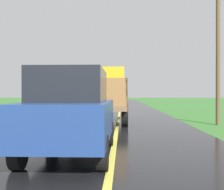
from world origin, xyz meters
name	(u,v)px	position (x,y,z in m)	size (l,w,h in m)	color
ground_plane	(112,165)	(0.00, 0.00, 0.00)	(200.00, 200.00, 0.00)	#3D7A33
road_surface	(112,163)	(0.00, 0.00, 0.04)	(6.40, 120.00, 0.08)	black
centre_line	(112,161)	(0.00, 0.00, 0.08)	(0.14, 108.00, 0.01)	#E0D64C
banana_truck_near	(104,94)	(-0.72, 8.79, 1.47)	(2.38, 5.82, 2.80)	#2D2D30
utility_pole_roadside	(218,35)	(4.70, 7.72, 4.22)	(2.47, 0.20, 7.72)	brown
following_car	(72,112)	(-0.90, 0.46, 1.07)	(1.74, 4.10, 1.92)	navy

